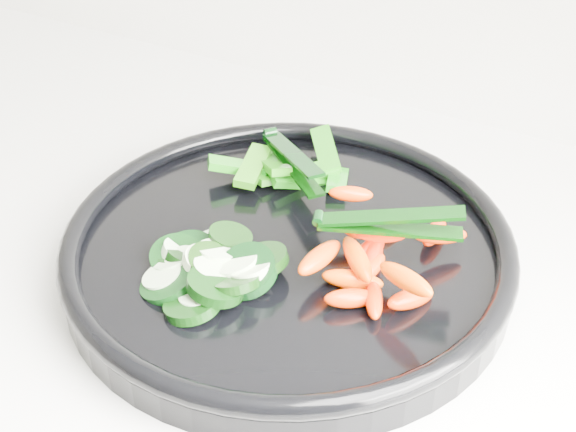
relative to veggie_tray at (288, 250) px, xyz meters
The scene contains 6 objects.
veggie_tray is the anchor object (origin of this frame).
cucumber_pile 0.08m from the veggie_tray, 121.51° to the right, with size 0.12×0.13×0.04m.
carrot_pile 0.08m from the veggie_tray, ahead, with size 0.13×0.15×0.05m.
pepper_pile 0.10m from the veggie_tray, 118.59° to the left, with size 0.13×0.12×0.04m.
tong_carrot 0.10m from the veggie_tray, ahead, with size 0.11×0.05×0.02m.
tong_pepper 0.10m from the veggie_tray, 117.11° to the left, with size 0.10×0.08×0.02m.
Camera 1 is at (0.75, 1.22, 1.37)m, focal length 50.00 mm.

